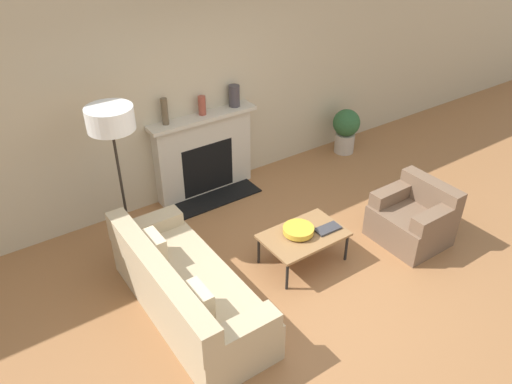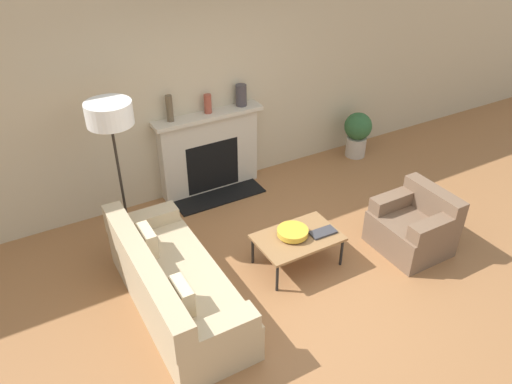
{
  "view_description": "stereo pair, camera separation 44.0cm",
  "coord_description": "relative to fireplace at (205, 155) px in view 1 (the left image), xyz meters",
  "views": [
    {
      "loc": [
        -2.7,
        -2.98,
        3.74
      ],
      "look_at": [
        0.23,
        1.25,
        0.45
      ],
      "focal_mm": 35.0,
      "sensor_mm": 36.0,
      "label": 1
    },
    {
      "loc": [
        -2.32,
        -3.21,
        3.74
      ],
      "look_at": [
        0.23,
        1.25,
        0.45
      ],
      "focal_mm": 35.0,
      "sensor_mm": 36.0,
      "label": 2
    }
  ],
  "objects": [
    {
      "name": "book",
      "position": [
        0.42,
        -2.02,
        -0.16
      ],
      "size": [
        0.3,
        0.16,
        0.02
      ],
      "rotation": [
        0.0,
        0.0,
        -0.04
      ],
      "color": "#38383D",
      "rests_on": "coffee_table"
    },
    {
      "name": "coffee_table",
      "position": [
        0.14,
        -1.94,
        -0.2
      ],
      "size": [
        0.93,
        0.6,
        0.38
      ],
      "color": "olive",
      "rests_on": "ground_plane"
    },
    {
      "name": "ground_plane",
      "position": [
        -0.09,
        -2.26,
        -0.55
      ],
      "size": [
        18.0,
        18.0,
        0.0
      ],
      "primitive_type": "plane",
      "color": "#99663D"
    },
    {
      "name": "mantel_vase_center_right",
      "position": [
        0.5,
        0.01,
        0.73
      ],
      "size": [
        0.15,
        0.15,
        0.29
      ],
      "color": "#3D383D",
      "rests_on": "fireplace"
    },
    {
      "name": "potted_plant",
      "position": [
        2.38,
        -0.23,
        -0.15
      ],
      "size": [
        0.42,
        0.42,
        0.71
      ],
      "color": "#B2A899",
      "rests_on": "ground_plane"
    },
    {
      "name": "mantel_vase_left",
      "position": [
        -0.5,
        0.01,
        0.75
      ],
      "size": [
        0.08,
        0.08,
        0.34
      ],
      "color": "brown",
      "rests_on": "fireplace"
    },
    {
      "name": "mantel_vase_center_left",
      "position": [
        0.02,
        0.01,
        0.71
      ],
      "size": [
        0.1,
        0.1,
        0.25
      ],
      "color": "brown",
      "rests_on": "fireplace"
    },
    {
      "name": "bowl",
      "position": [
        0.1,
        -1.9,
        -0.12
      ],
      "size": [
        0.34,
        0.34,
        0.09
      ],
      "color": "gold",
      "rests_on": "coffee_table"
    },
    {
      "name": "armchair_near",
      "position": [
        1.49,
        -2.35,
        -0.26
      ],
      "size": [
        0.74,
        0.8,
        0.73
      ],
      "rotation": [
        0.0,
        0.0,
        -1.57
      ],
      "color": "brown",
      "rests_on": "ground_plane"
    },
    {
      "name": "floor_lamp",
      "position": [
        -1.37,
        -0.63,
        1.03
      ],
      "size": [
        0.49,
        0.49,
        1.79
      ],
      "color": "black",
      "rests_on": "ground_plane"
    },
    {
      "name": "wall_back",
      "position": [
        -0.09,
        0.14,
        0.9
      ],
      "size": [
        18.0,
        0.06,
        2.9
      ],
      "color": "#BCAD8E",
      "rests_on": "ground_plane"
    },
    {
      "name": "fireplace",
      "position": [
        0.0,
        0.0,
        0.0
      ],
      "size": [
        1.49,
        0.59,
        1.14
      ],
      "color": "beige",
      "rests_on": "ground_plane"
    },
    {
      "name": "couch",
      "position": [
        -1.31,
        -1.89,
        -0.26
      ],
      "size": [
        0.82,
        2.04,
        0.77
      ],
      "rotation": [
        0.0,
        0.0,
        1.57
      ],
      "color": "tan",
      "rests_on": "ground_plane"
    }
  ]
}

